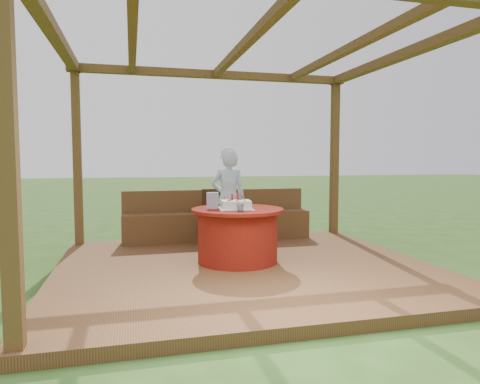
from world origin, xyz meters
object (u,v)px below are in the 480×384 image
table (238,235)px  gift_bag (213,201)px  chair (216,214)px  drinking_glass (240,208)px  elderly_woman (228,197)px  birthday_cake (236,205)px  bench (218,223)px

table → gift_bag: (-0.31, 0.05, 0.44)m
chair → drinking_glass: (-0.00, -1.49, 0.27)m
elderly_woman → birthday_cake: size_ratio=3.36×
bench → table: size_ratio=2.60×
chair → elderly_woman: (0.14, -0.22, 0.29)m
table → drinking_glass: drinking_glass is taller
table → birthday_cake: bearing=-128.6°
bench → table: bearing=-91.9°
chair → birthday_cake: size_ratio=1.91×
bench → gift_bag: 1.62m
bench → elderly_woman: size_ratio=2.03×
bench → drinking_glass: size_ratio=31.91×
table → gift_bag: size_ratio=5.64×
elderly_woman → drinking_glass: bearing=-96.3°
bench → birthday_cake: bearing=-93.1°
chair → elderly_woman: elderly_woman is taller
table → drinking_glass: 0.48m
table → bench: bearing=88.1°
bench → elderly_woman: 0.74m
chair → drinking_glass: chair is taller
elderly_woman → chair: bearing=121.1°
table → chair: 1.20m
table → gift_bag: bearing=170.1°
elderly_woman → gift_bag: 1.00m
drinking_glass → birthday_cake: bearing=88.4°
table → gift_bag: 0.54m
elderly_woman → birthday_cake: (-0.13, -1.01, -0.01)m
chair → drinking_glass: 1.51m
bench → drinking_glass: bench is taller
birthday_cake → table: bearing=51.4°
gift_bag → drinking_glass: 0.44m
bench → table: bench is taller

